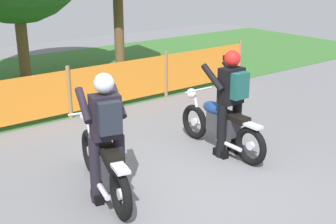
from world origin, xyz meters
The scene contains 7 objects.
ground centered at (0.00, 0.00, -0.01)m, with size 24.00×24.00×0.02m, color slate.
grass_verge centered at (0.00, 6.78, 0.01)m, with size 24.00×6.39×0.01m, color #386B2D.
barrier_fence centered at (0.00, 3.58, 0.54)m, with size 9.50×0.08×1.05m.
motorcycle_lead centered at (1.23, 0.66, 0.44)m, with size 0.57×1.93×0.91m.
motorcycle_trailing centered at (-0.96, 0.59, 0.47)m, with size 0.74×2.01×0.96m.
rider_lead centered at (1.23, 0.45, 0.95)m, with size 0.55×0.68×1.69m.
rider_trailing centered at (-1.01, 0.37, 0.95)m, with size 0.64×0.75×1.69m.
Camera 1 is at (-3.57, -4.22, 2.97)m, focal length 48.05 mm.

